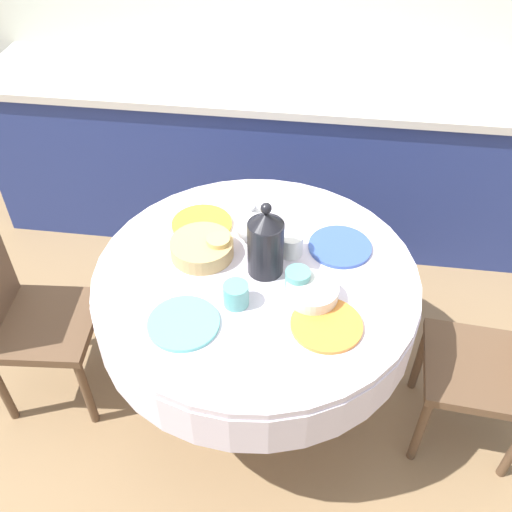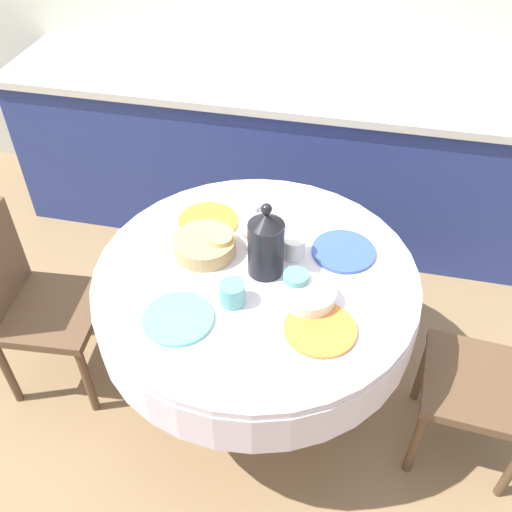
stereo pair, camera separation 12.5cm
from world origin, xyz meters
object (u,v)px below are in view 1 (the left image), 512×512
(chair_left, at_px, (503,361))
(coffee_carafe, at_px, (266,243))
(teapot, at_px, (253,225))
(chair_right, at_px, (23,313))

(chair_left, distance_m, coffee_carafe, 0.99)
(coffee_carafe, bearing_deg, chair_left, -5.48)
(chair_left, height_order, coffee_carafe, coffee_carafe)
(chair_left, bearing_deg, teapot, 80.35)
(chair_left, xyz_separation_m, teapot, (-0.97, 0.24, 0.35))
(chair_left, xyz_separation_m, chair_right, (-1.87, -0.01, 0.00))
(chair_left, height_order, teapot, teapot)
(teapot, bearing_deg, chair_left, -13.87)
(chair_right, bearing_deg, coffee_carafe, 90.87)
(teapot, bearing_deg, chair_right, -164.38)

